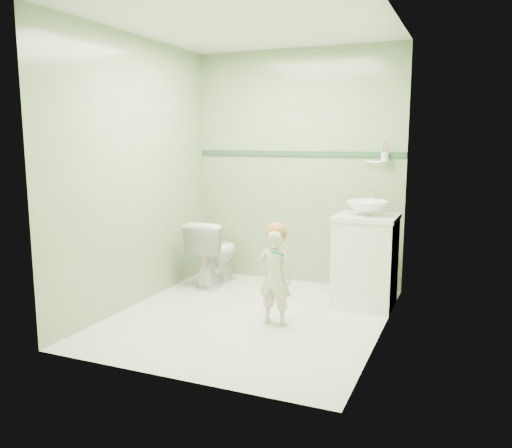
% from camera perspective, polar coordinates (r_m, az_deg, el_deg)
% --- Properties ---
extents(ground, '(2.50, 2.50, 0.00)m').
position_cam_1_polar(ground, '(4.51, -0.75, -10.11)').
color(ground, silver).
rests_on(ground, ground).
extents(room_shell, '(2.50, 2.54, 2.40)m').
position_cam_1_polar(room_shell, '(4.27, -0.78, 5.27)').
color(room_shell, '#87A776').
rests_on(room_shell, ground).
extents(trim_stripe, '(2.20, 0.02, 0.05)m').
position_cam_1_polar(trim_stripe, '(5.42, 4.48, 7.70)').
color(trim_stripe, '#30523A').
rests_on(trim_stripe, room_shell).
extents(vanity, '(0.52, 0.50, 0.80)m').
position_cam_1_polar(vanity, '(4.81, 11.87, -4.11)').
color(vanity, white).
rests_on(vanity, ground).
extents(counter, '(0.54, 0.52, 0.04)m').
position_cam_1_polar(counter, '(4.73, 12.04, 0.72)').
color(counter, white).
rests_on(counter, vanity).
extents(basin, '(0.37, 0.37, 0.13)m').
position_cam_1_polar(basin, '(4.72, 12.07, 1.73)').
color(basin, white).
rests_on(basin, counter).
extents(faucet, '(0.03, 0.13, 0.18)m').
position_cam_1_polar(faucet, '(4.89, 12.51, 2.92)').
color(faucet, silver).
rests_on(faucet, counter).
extents(cup_holder, '(0.26, 0.07, 0.21)m').
position_cam_1_polar(cup_holder, '(5.15, 13.83, 7.13)').
color(cup_holder, silver).
rests_on(cup_holder, room_shell).
extents(toilet, '(0.38, 0.67, 0.68)m').
position_cam_1_polar(toilet, '(5.42, -4.57, -3.09)').
color(toilet, white).
rests_on(toilet, ground).
extents(toddler, '(0.30, 0.20, 0.79)m').
position_cam_1_polar(toddler, '(4.24, 2.09, -5.83)').
color(toddler, beige).
rests_on(toddler, ground).
extents(hair_cap, '(0.17, 0.17, 0.17)m').
position_cam_1_polar(hair_cap, '(4.19, 2.24, -1.01)').
color(hair_cap, '#9F6534').
rests_on(hair_cap, toddler).
extents(teal_toothbrush, '(0.11, 0.13, 0.08)m').
position_cam_1_polar(teal_toothbrush, '(4.05, 2.37, -3.12)').
color(teal_toothbrush, '#0A7F62').
rests_on(teal_toothbrush, toddler).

